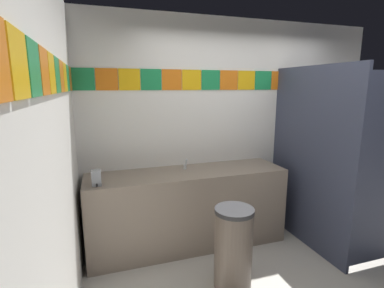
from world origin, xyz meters
name	(u,v)px	position (x,y,z in m)	size (l,w,h in m)	color
wall_back	(235,127)	(0.00, 1.45, 1.34)	(3.86, 0.09, 2.67)	white
wall_side	(53,171)	(-1.97, 0.00, 1.34)	(0.09, 2.82, 2.67)	white
vanity_counter	(188,208)	(-0.75, 1.11, 0.45)	(2.27, 0.60, 0.90)	gray
faucet_center	(185,165)	(-0.75, 1.20, 0.95)	(0.04, 0.10, 0.14)	silver
soap_dispenser	(96,178)	(-1.73, 0.93, 0.98)	(0.09, 0.09, 0.16)	gray
stall_divider	(338,162)	(0.77, 0.48, 1.04)	(0.92, 1.35, 2.08)	#33384C
toilet	(334,205)	(1.23, 0.92, 0.30)	(0.39, 0.49, 0.74)	white
trash_bin	(233,247)	(-0.56, 0.28, 0.39)	(0.36, 0.36, 0.77)	brown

